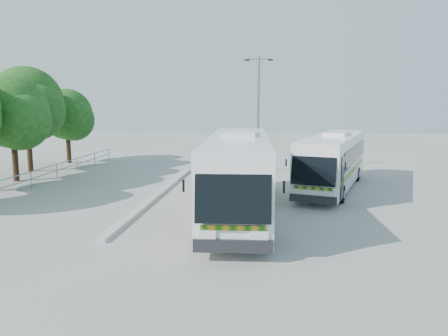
# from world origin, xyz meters

# --- Properties ---
(ground) EXTENTS (100.00, 100.00, 0.00)m
(ground) POSITION_xyz_m (0.00, 0.00, 0.00)
(ground) COLOR #A2A29D
(ground) RESTS_ON ground
(kerb_divider) EXTENTS (0.40, 16.00, 0.15)m
(kerb_divider) POSITION_xyz_m (-2.30, 2.00, 0.07)
(kerb_divider) COLOR #B2B2AD
(kerb_divider) RESTS_ON ground
(railing) EXTENTS (0.06, 22.00, 1.00)m
(railing) POSITION_xyz_m (-10.00, 4.00, 0.74)
(railing) COLOR gray
(railing) RESTS_ON ground
(tree_far_c) EXTENTS (4.97, 4.69, 6.49)m
(tree_far_c) POSITION_xyz_m (-12.12, 5.10, 4.26)
(tree_far_c) COLOR #382314
(tree_far_c) RESTS_ON ground
(tree_far_d) EXTENTS (5.62, 5.30, 7.33)m
(tree_far_d) POSITION_xyz_m (-13.31, 8.80, 4.82)
(tree_far_d) COLOR #382314
(tree_far_d) RESTS_ON ground
(tree_far_e) EXTENTS (4.54, 4.28, 5.92)m
(tree_far_e) POSITION_xyz_m (-12.63, 13.30, 3.89)
(tree_far_e) COLOR #382314
(tree_far_e) RESTS_ON ground
(coach_main) EXTENTS (3.16, 12.40, 3.41)m
(coach_main) POSITION_xyz_m (2.18, -1.36, 1.87)
(coach_main) COLOR white
(coach_main) RESTS_ON ground
(coach_adjacent) EXTENTS (5.22, 11.00, 3.01)m
(coach_adjacent) POSITION_xyz_m (7.09, 4.82, 1.65)
(coach_adjacent) COLOR white
(coach_adjacent) RESTS_ON ground
(lamppost) EXTENTS (1.95, 0.33, 7.98)m
(lamppost) POSITION_xyz_m (2.64, 10.61, 4.40)
(lamppost) COLOR gray
(lamppost) RESTS_ON ground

